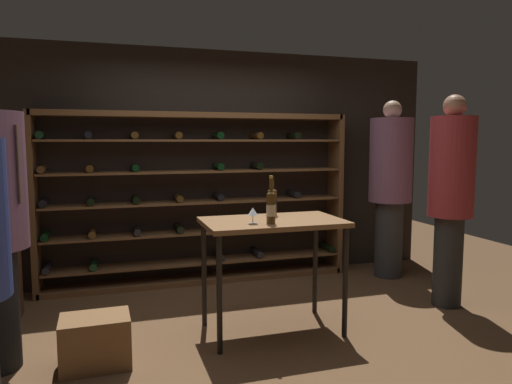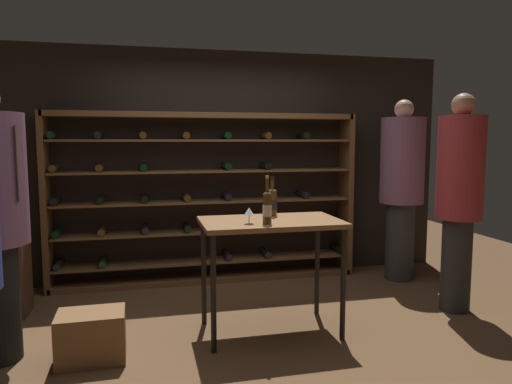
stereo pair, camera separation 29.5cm
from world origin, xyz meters
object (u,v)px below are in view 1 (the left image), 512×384
object	(u,v)px
wine_rack	(196,199)
wine_bottle_amber_reserve	(271,207)
wine_crate	(96,341)
person_guest_blue_shirt	(390,181)
tasting_table	(273,233)
wine_bottle_black_capsule	(272,201)
person_bystander_red_print	(451,190)
wine_glass_stemmed_right	(253,212)

from	to	relation	value
wine_rack	wine_bottle_amber_reserve	size ratio (longest dim) A/B	9.05
wine_bottle_amber_reserve	wine_crate	bearing A→B (deg)	-178.34
person_guest_blue_shirt	wine_bottle_amber_reserve	xyz separation A→B (m)	(-1.94, -1.32, -0.05)
wine_crate	wine_bottle_amber_reserve	world-z (taller)	wine_bottle_amber_reserve
tasting_table	wine_bottle_black_capsule	distance (m)	0.32
wine_rack	wine_bottle_amber_reserve	distance (m)	1.79
wine_rack	wine_bottle_amber_reserve	world-z (taller)	wine_rack
tasting_table	person_bystander_red_print	world-z (taller)	person_bystander_red_print
person_bystander_red_print	wine_bottle_black_capsule	bearing A→B (deg)	41.40
wine_bottle_amber_reserve	person_bystander_red_print	bearing A→B (deg)	7.95
wine_bottle_black_capsule	wine_glass_stemmed_right	distance (m)	0.45
wine_bottle_amber_reserve	wine_glass_stemmed_right	size ratio (longest dim) A/B	2.94
wine_crate	wine_bottle_black_capsule	distance (m)	1.79
person_guest_blue_shirt	wine_glass_stemmed_right	xyz separation A→B (m)	(-2.07, -1.27, -0.10)
person_bystander_red_print	person_guest_blue_shirt	distance (m)	1.05
person_guest_blue_shirt	wine_bottle_amber_reserve	world-z (taller)	person_guest_blue_shirt
tasting_table	wine_glass_stemmed_right	world-z (taller)	wine_glass_stemmed_right
wine_glass_stemmed_right	wine_rack	bearing A→B (deg)	94.73
tasting_table	wine_crate	world-z (taller)	tasting_table
tasting_table	person_guest_blue_shirt	size ratio (longest dim) A/B	0.56
person_guest_blue_shirt	wine_bottle_black_capsule	size ratio (longest dim) A/B	6.07
wine_rack	tasting_table	bearing A→B (deg)	-77.29
wine_rack	wine_bottle_black_capsule	bearing A→B (deg)	-72.72
tasting_table	wine_bottle_amber_reserve	bearing A→B (deg)	-113.56
person_guest_blue_shirt	wine_crate	size ratio (longest dim) A/B	4.30
wine_bottle_amber_reserve	wine_glass_stemmed_right	bearing A→B (deg)	162.51
wine_rack	person_bystander_red_print	bearing A→B (deg)	-34.17
tasting_table	wine_crate	bearing A→B (deg)	-171.24
person_bystander_red_print	wine_glass_stemmed_right	xyz separation A→B (m)	(-2.05, -0.23, -0.09)
wine_rack	wine_bottle_black_capsule	size ratio (longest dim) A/B	10.16
tasting_table	person_bystander_red_print	bearing A→B (deg)	2.77
person_bystander_red_print	wine_rack	bearing A→B (deg)	11.18
wine_glass_stemmed_right	wine_crate	bearing A→B (deg)	-176.11
person_guest_blue_shirt	wine_bottle_amber_reserve	distance (m)	2.34
wine_rack	wine_bottle_black_capsule	distance (m)	1.44
tasting_table	person_guest_blue_shirt	world-z (taller)	person_guest_blue_shirt
wine_rack	wine_crate	bearing A→B (deg)	-120.48
wine_crate	wine_bottle_black_capsule	size ratio (longest dim) A/B	1.41
wine_crate	wine_bottle_amber_reserve	bearing A→B (deg)	1.66
wine_bottle_black_capsule	wine_glass_stemmed_right	world-z (taller)	wine_bottle_black_capsule
person_bystander_red_print	wine_bottle_amber_reserve	xyz separation A→B (m)	(-1.92, -0.27, -0.04)
tasting_table	wine_bottle_black_capsule	size ratio (longest dim) A/B	3.38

